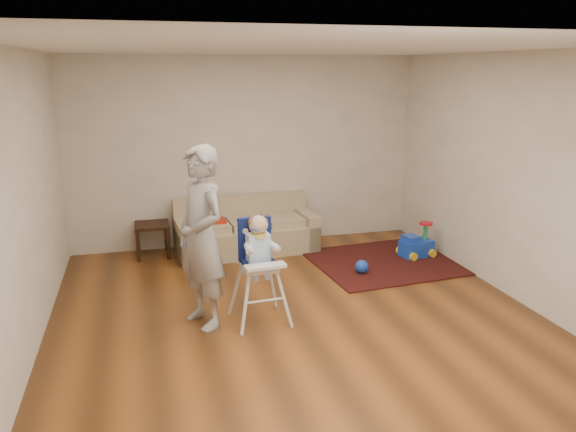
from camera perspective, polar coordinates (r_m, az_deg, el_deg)
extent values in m
plane|color=#492A13|center=(5.92, 1.01, -10.36)|extent=(5.50, 5.50, 0.00)
cube|color=beige|center=(8.12, -4.29, 6.50)|extent=(5.00, 0.04, 2.70)
cube|color=beige|center=(5.38, -25.46, 0.80)|extent=(0.04, 5.50, 2.70)
cube|color=beige|center=(6.61, 22.43, 3.50)|extent=(0.04, 5.50, 2.70)
cube|color=white|center=(5.36, 1.15, 16.74)|extent=(5.00, 5.50, 0.04)
cube|color=red|center=(7.73, -8.06, -0.53)|extent=(0.46, 0.31, 0.04)
cube|color=black|center=(7.72, 10.91, -4.45)|extent=(2.32, 1.82, 0.02)
sphere|color=blue|center=(7.14, 7.50, -5.12)|extent=(0.17, 0.17, 0.17)
cylinder|color=blue|center=(5.43, -3.43, -1.44)|extent=(0.02, 0.12, 0.01)
imported|color=#939396|center=(5.55, -8.76, -2.21)|extent=(0.67, 0.78, 1.82)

